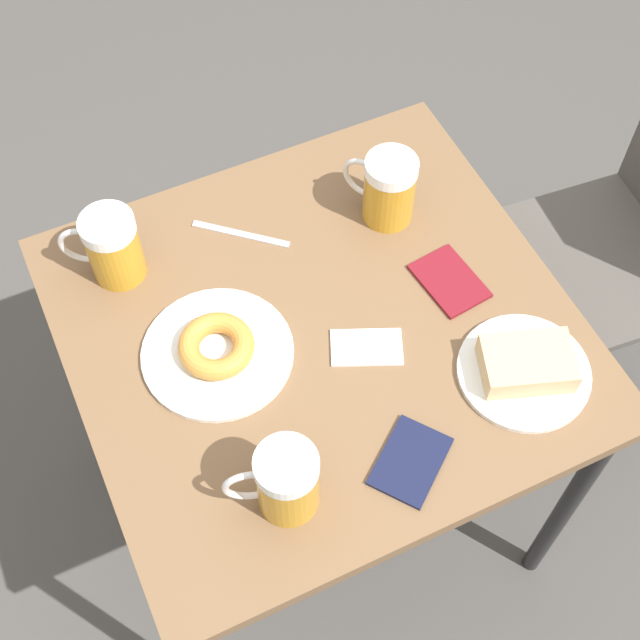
{
  "coord_description": "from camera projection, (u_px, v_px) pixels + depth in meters",
  "views": [
    {
      "loc": [
        0.7,
        -0.33,
        1.99
      ],
      "look_at": [
        0.0,
        0.0,
        0.78
      ],
      "focal_mm": 50.0,
      "sensor_mm": 36.0,
      "label": 1
    }
  ],
  "objects": [
    {
      "name": "napkin_folded",
      "position": [
        367.0,
        347.0,
        1.44
      ],
      "size": [
        0.11,
        0.13,
        0.0
      ],
      "rotation": [
        0.0,
        0.0,
        1.16
      ],
      "color": "white",
      "rests_on": "table"
    },
    {
      "name": "plate_with_cake",
      "position": [
        526.0,
        367.0,
        1.4
      ],
      "size": [
        0.21,
        0.21,
        0.05
      ],
      "color": "white",
      "rests_on": "table"
    },
    {
      "name": "passport_far_edge",
      "position": [
        410.0,
        461.0,
        1.33
      ],
      "size": [
        0.15,
        0.15,
        0.01
      ],
      "rotation": [
        0.0,
        0.0,
        3.79
      ],
      "color": "#141938",
      "rests_on": "table"
    },
    {
      "name": "passport_near_edge",
      "position": [
        449.0,
        281.0,
        1.51
      ],
      "size": [
        0.14,
        0.1,
        0.01
      ],
      "rotation": [
        0.0,
        0.0,
        4.83
      ],
      "color": "maroon",
      "rests_on": "table"
    },
    {
      "name": "beer_mug_left",
      "position": [
        112.0,
        247.0,
        1.46
      ],
      "size": [
        0.09,
        0.13,
        0.13
      ],
      "color": "#C68C23",
      "rests_on": "table"
    },
    {
      "name": "table",
      "position": [
        320.0,
        351.0,
        1.53
      ],
      "size": [
        0.77,
        0.81,
        0.76
      ],
      "color": "brown",
      "rests_on": "ground_plane"
    },
    {
      "name": "beer_mug_right",
      "position": [
        285.0,
        481.0,
        1.24
      ],
      "size": [
        0.09,
        0.13,
        0.13
      ],
      "color": "#C68C23",
      "rests_on": "table"
    },
    {
      "name": "plate_with_donut",
      "position": [
        217.0,
        350.0,
        1.42
      ],
      "size": [
        0.25,
        0.25,
        0.04
      ],
      "color": "white",
      "rests_on": "table"
    },
    {
      "name": "ground_plane",
      "position": [
        320.0,
        496.0,
        2.1
      ],
      "size": [
        8.0,
        8.0,
        0.0
      ],
      "primitive_type": "plane",
      "color": "#474442"
    },
    {
      "name": "beer_mug_center",
      "position": [
        388.0,
        188.0,
        1.53
      ],
      "size": [
        0.12,
        0.1,
        0.13
      ],
      "color": "#C68C23",
      "rests_on": "table"
    },
    {
      "name": "fork",
      "position": [
        241.0,
        234.0,
        1.56
      ],
      "size": [
        0.13,
        0.14,
        0.0
      ],
      "rotation": [
        0.0,
        0.0,
        2.43
      ],
      "color": "silver",
      "rests_on": "table"
    }
  ]
}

